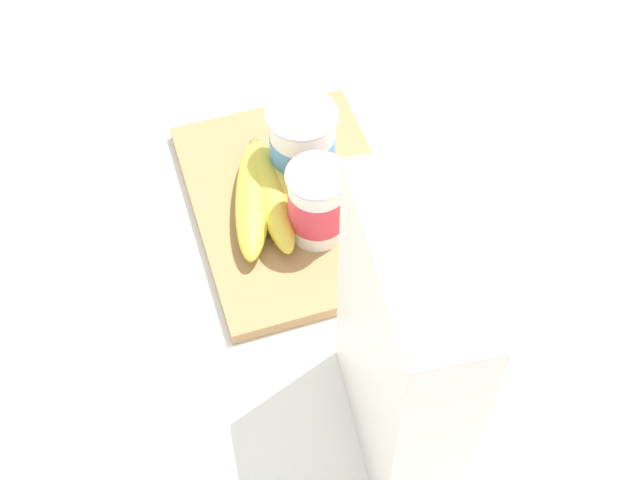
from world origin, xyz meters
TOP-DOWN VIEW (x-y plane):
  - ground_plane at (0.00, 0.00)m, footprint 2.40×2.40m
  - cutting_board at (0.00, 0.00)m, footprint 0.30×0.22m
  - cereal_box at (0.28, 0.01)m, footprint 0.18×0.08m
  - yogurt_cup_front at (-0.03, 0.02)m, footprint 0.08×0.08m
  - yogurt_cup_back at (0.05, 0.01)m, footprint 0.07×0.07m
  - banana_bunch at (0.00, -0.03)m, footprint 0.17×0.12m

SIDE VIEW (x-z plane):
  - ground_plane at x=0.00m, z-range 0.00..0.00m
  - cutting_board at x=0.00m, z-range 0.00..0.02m
  - banana_bunch at x=0.00m, z-range 0.02..0.05m
  - yogurt_cup_back at x=0.05m, z-range 0.02..0.11m
  - yogurt_cup_front at x=-0.03m, z-range 0.02..0.11m
  - cereal_box at x=0.28m, z-range 0.00..0.29m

